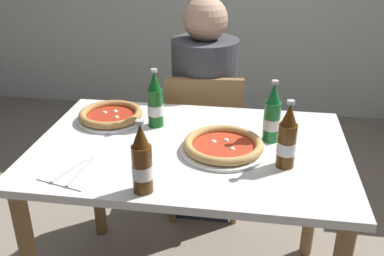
{
  "coord_description": "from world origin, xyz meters",
  "views": [
    {
      "loc": [
        0.23,
        -1.46,
        1.53
      ],
      "look_at": [
        0.0,
        0.05,
        0.8
      ],
      "focal_mm": 40.74,
      "sensor_mm": 36.0,
      "label": 1
    }
  ],
  "objects_px": {
    "chair_behind_table": "(204,137)",
    "beer_bottle_center": "(155,102)",
    "pizza_marinara_far": "(111,115)",
    "beer_bottle_left": "(287,139)",
    "beer_bottle_extra": "(272,116)",
    "pizza_margherita_near": "(223,146)",
    "diner_seated": "(204,116)",
    "napkin_with_cutlery": "(76,172)",
    "dining_table_main": "(190,171)",
    "beer_bottle_right": "(142,162)"
  },
  "relations": [
    {
      "from": "dining_table_main",
      "to": "diner_seated",
      "type": "bearing_deg",
      "value": 92.27
    },
    {
      "from": "diner_seated",
      "to": "beer_bottle_center",
      "type": "height_order",
      "value": "diner_seated"
    },
    {
      "from": "beer_bottle_left",
      "to": "beer_bottle_center",
      "type": "distance_m",
      "value": 0.58
    },
    {
      "from": "pizza_marinara_far",
      "to": "napkin_with_cutlery",
      "type": "bearing_deg",
      "value": -87.67
    },
    {
      "from": "pizza_margherita_near",
      "to": "beer_bottle_center",
      "type": "relative_size",
      "value": 1.32
    },
    {
      "from": "chair_behind_table",
      "to": "pizza_margherita_near",
      "type": "height_order",
      "value": "chair_behind_table"
    },
    {
      "from": "dining_table_main",
      "to": "pizza_marinara_far",
      "type": "height_order",
      "value": "pizza_marinara_far"
    },
    {
      "from": "diner_seated",
      "to": "napkin_with_cutlery",
      "type": "relative_size",
      "value": 5.5
    },
    {
      "from": "chair_behind_table",
      "to": "beer_bottle_extra",
      "type": "bearing_deg",
      "value": 116.49
    },
    {
      "from": "beer_bottle_left",
      "to": "dining_table_main",
      "type": "bearing_deg",
      "value": 163.65
    },
    {
      "from": "pizza_margherita_near",
      "to": "beer_bottle_right",
      "type": "bearing_deg",
      "value": -126.93
    },
    {
      "from": "napkin_with_cutlery",
      "to": "beer_bottle_left",
      "type": "bearing_deg",
      "value": 12.33
    },
    {
      "from": "chair_behind_table",
      "to": "diner_seated",
      "type": "distance_m",
      "value": 0.11
    },
    {
      "from": "pizza_marinara_far",
      "to": "dining_table_main",
      "type": "bearing_deg",
      "value": -26.09
    },
    {
      "from": "beer_bottle_center",
      "to": "beer_bottle_right",
      "type": "bearing_deg",
      "value": -81.71
    },
    {
      "from": "dining_table_main",
      "to": "beer_bottle_right",
      "type": "relative_size",
      "value": 4.86
    },
    {
      "from": "beer_bottle_left",
      "to": "diner_seated",
      "type": "bearing_deg",
      "value": 116.38
    },
    {
      "from": "dining_table_main",
      "to": "napkin_with_cutlery",
      "type": "bearing_deg",
      "value": -144.06
    },
    {
      "from": "beer_bottle_center",
      "to": "napkin_with_cutlery",
      "type": "bearing_deg",
      "value": -114.11
    },
    {
      "from": "chair_behind_table",
      "to": "beer_bottle_center",
      "type": "relative_size",
      "value": 3.44
    },
    {
      "from": "dining_table_main",
      "to": "pizza_marinara_far",
      "type": "distance_m",
      "value": 0.44
    },
    {
      "from": "diner_seated",
      "to": "beer_bottle_extra",
      "type": "bearing_deg",
      "value": -59.81
    },
    {
      "from": "beer_bottle_left",
      "to": "napkin_with_cutlery",
      "type": "height_order",
      "value": "beer_bottle_left"
    },
    {
      "from": "dining_table_main",
      "to": "beer_bottle_left",
      "type": "bearing_deg",
      "value": -16.35
    },
    {
      "from": "beer_bottle_left",
      "to": "chair_behind_table",
      "type": "bearing_deg",
      "value": 117.53
    },
    {
      "from": "pizza_margherita_near",
      "to": "beer_bottle_extra",
      "type": "xyz_separation_m",
      "value": [
        0.17,
        0.12,
        0.08
      ]
    },
    {
      "from": "beer_bottle_extra",
      "to": "napkin_with_cutlery",
      "type": "xyz_separation_m",
      "value": [
        -0.66,
        -0.35,
        -0.1
      ]
    },
    {
      "from": "chair_behind_table",
      "to": "napkin_with_cutlery",
      "type": "distance_m",
      "value": 0.97
    },
    {
      "from": "diner_seated",
      "to": "beer_bottle_extra",
      "type": "xyz_separation_m",
      "value": [
        0.33,
        -0.57,
        0.27
      ]
    },
    {
      "from": "beer_bottle_center",
      "to": "beer_bottle_extra",
      "type": "height_order",
      "value": "same"
    },
    {
      "from": "dining_table_main",
      "to": "napkin_with_cutlery",
      "type": "height_order",
      "value": "napkin_with_cutlery"
    },
    {
      "from": "pizza_marinara_far",
      "to": "beer_bottle_left",
      "type": "height_order",
      "value": "beer_bottle_left"
    },
    {
      "from": "pizza_margherita_near",
      "to": "pizza_marinara_far",
      "type": "relative_size",
      "value": 1.11
    },
    {
      "from": "beer_bottle_center",
      "to": "dining_table_main",
      "type": "bearing_deg",
      "value": -42.95
    },
    {
      "from": "beer_bottle_extra",
      "to": "beer_bottle_center",
      "type": "bearing_deg",
      "value": 171.95
    },
    {
      "from": "diner_seated",
      "to": "beer_bottle_extra",
      "type": "height_order",
      "value": "diner_seated"
    },
    {
      "from": "dining_table_main",
      "to": "beer_bottle_extra",
      "type": "distance_m",
      "value": 0.39
    },
    {
      "from": "chair_behind_table",
      "to": "beer_bottle_right",
      "type": "height_order",
      "value": "beer_bottle_right"
    },
    {
      "from": "beer_bottle_extra",
      "to": "beer_bottle_left",
      "type": "bearing_deg",
      "value": -76.26
    },
    {
      "from": "pizza_margherita_near",
      "to": "napkin_with_cutlery",
      "type": "height_order",
      "value": "pizza_margherita_near"
    },
    {
      "from": "pizza_marinara_far",
      "to": "beer_bottle_extra",
      "type": "distance_m",
      "value": 0.69
    },
    {
      "from": "pizza_marinara_far",
      "to": "beer_bottle_left",
      "type": "distance_m",
      "value": 0.79
    },
    {
      "from": "chair_behind_table",
      "to": "beer_bottle_right",
      "type": "relative_size",
      "value": 3.44
    },
    {
      "from": "dining_table_main",
      "to": "pizza_margherita_near",
      "type": "xyz_separation_m",
      "value": [
        0.13,
        -0.03,
        0.13
      ]
    },
    {
      "from": "chair_behind_table",
      "to": "beer_bottle_right",
      "type": "distance_m",
      "value": 1.01
    },
    {
      "from": "beer_bottle_left",
      "to": "pizza_margherita_near",
      "type": "bearing_deg",
      "value": 160.88
    },
    {
      "from": "diner_seated",
      "to": "beer_bottle_center",
      "type": "xyz_separation_m",
      "value": [
        -0.14,
        -0.5,
        0.27
      ]
    },
    {
      "from": "pizza_margherita_near",
      "to": "beer_bottle_center",
      "type": "bearing_deg",
      "value": 148.41
    },
    {
      "from": "dining_table_main",
      "to": "diner_seated",
      "type": "xyz_separation_m",
      "value": [
        -0.03,
        0.66,
        -0.05
      ]
    },
    {
      "from": "pizza_margherita_near",
      "to": "napkin_with_cutlery",
      "type": "bearing_deg",
      "value": -154.52
    }
  ]
}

